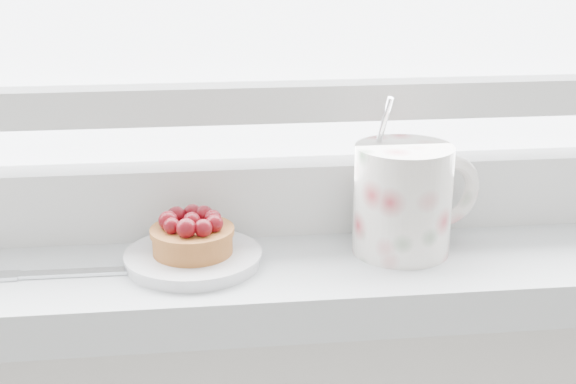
{
  "coord_description": "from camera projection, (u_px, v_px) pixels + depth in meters",
  "views": [
    {
      "loc": [
        -0.07,
        1.21,
        1.23
      ],
      "look_at": [
        0.01,
        1.88,
        1.01
      ],
      "focal_mm": 50.0,
      "sensor_mm": 36.0,
      "label": 1
    }
  ],
  "objects": [
    {
      "name": "saucer",
      "position": [
        193.0,
        258.0,
        0.72
      ],
      "size": [
        0.12,
        0.12,
        0.01
      ],
      "primitive_type": "cylinder",
      "color": "silver",
      "rests_on": "windowsill"
    },
    {
      "name": "floral_mug",
      "position": [
        406.0,
        197.0,
        0.74
      ],
      "size": [
        0.14,
        0.11,
        0.15
      ],
      "color": "white",
      "rests_on": "windowsill"
    },
    {
      "name": "fork",
      "position": [
        118.0,
        271.0,
        0.71
      ],
      "size": [
        0.22,
        0.03,
        0.0
      ],
      "color": "silver",
      "rests_on": "windowsill"
    },
    {
      "name": "raspberry_tart",
      "position": [
        192.0,
        234.0,
        0.72
      ],
      "size": [
        0.08,
        0.08,
        0.04
      ],
      "color": "brown",
      "rests_on": "saucer"
    }
  ]
}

